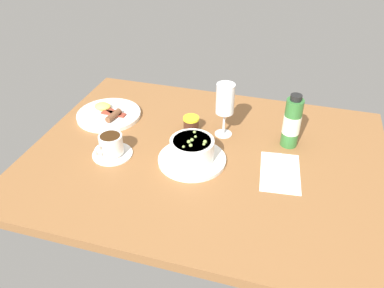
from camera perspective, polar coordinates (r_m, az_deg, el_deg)
name	(u,v)px	position (r cm, az deg, el deg)	size (l,w,h in cm)	color
ground_plane	(206,158)	(122.99, 1.99, -2.13)	(110.00, 84.00, 3.00)	brown
porridge_bowl	(192,151)	(117.21, 0.01, -1.09)	(20.72, 20.72, 8.36)	white
cutlery_setting	(281,171)	(118.16, 12.80, -3.84)	(13.34, 19.85, 0.90)	white
coffee_cup	(111,146)	(122.76, -11.71, -0.32)	(12.50, 12.50, 7.01)	white
wine_glass	(225,101)	(125.56, 4.86, 6.27)	(5.96, 5.96, 18.47)	white
jam_jar	(191,124)	(132.05, -0.13, 2.95)	(5.41, 5.41, 5.22)	#432318
sauce_bottle_green	(292,123)	(125.90, 14.38, 3.05)	(5.51, 5.51, 17.99)	#337233
breakfast_plate	(109,114)	(144.18, -12.07, 4.30)	(22.81, 22.81, 3.70)	white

